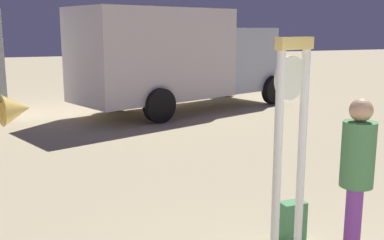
% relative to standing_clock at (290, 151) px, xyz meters
% --- Properties ---
extents(standing_clock, '(0.41, 0.20, 2.35)m').
position_rel_standing_clock_xyz_m(standing_clock, '(0.00, 0.00, 0.00)').
color(standing_clock, white).
rests_on(standing_clock, ground_plane).
extents(person_near_clock, '(0.33, 0.33, 1.74)m').
position_rel_standing_clock_xyz_m(person_near_clock, '(1.05, 0.36, -0.43)').
color(person_near_clock, purple).
rests_on(person_near_clock, ground_plane).
extents(backpack, '(0.29, 0.22, 0.48)m').
position_rel_standing_clock_xyz_m(backpack, '(0.75, 1.01, -1.17)').
color(backpack, '#4E9B5B').
rests_on(backpack, ground_plane).
extents(box_truck_near, '(7.02, 4.38, 2.95)m').
position_rel_standing_clock_xyz_m(box_truck_near, '(2.43, 9.61, 0.20)').
color(box_truck_near, silver).
rests_on(box_truck_near, ground_plane).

